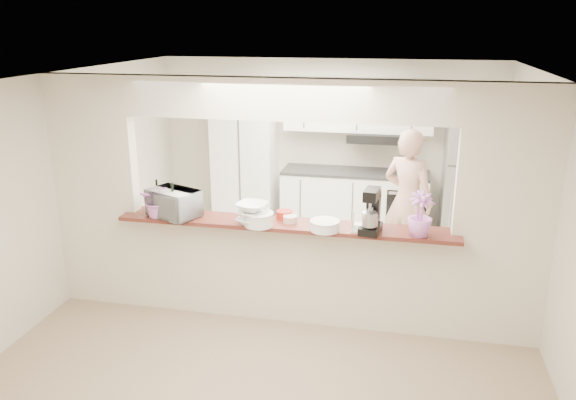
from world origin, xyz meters
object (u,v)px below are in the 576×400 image
(stand_mixer, at_px, (371,213))
(person, at_px, (408,202))
(refrigerator, at_px, (470,184))
(toaster_oven, at_px, (173,203))

(stand_mixer, xyz_separation_m, person, (0.35, 1.65, -0.39))
(refrigerator, height_order, stand_mixer, refrigerator)
(toaster_oven, height_order, person, person)
(refrigerator, xyz_separation_m, stand_mixer, (-1.20, -2.79, 0.43))
(stand_mixer, relative_size, person, 0.24)
(toaster_oven, relative_size, person, 0.28)
(toaster_oven, relative_size, stand_mixer, 1.19)
(refrigerator, bearing_deg, stand_mixer, -113.27)
(refrigerator, distance_m, stand_mixer, 3.06)
(toaster_oven, xyz_separation_m, stand_mixer, (2.00, -0.04, 0.05))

